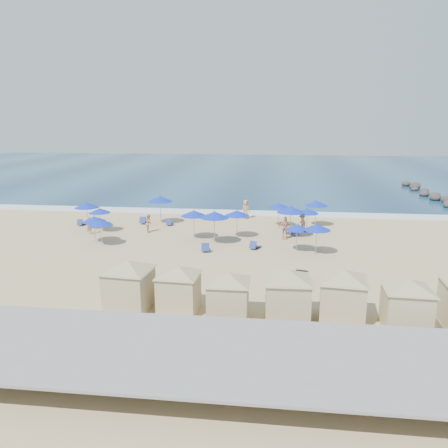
{
  "coord_description": "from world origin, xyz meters",
  "views": [
    {
      "loc": [
        4.3,
        -29.66,
        9.63
      ],
      "look_at": [
        0.43,
        3.0,
        1.77
      ],
      "focal_mm": 35.0,
      "sensor_mm": 36.0,
      "label": 1
    }
  ],
  "objects_px": {
    "umbrella_0": "(87,205)",
    "cabana_2": "(228,290)",
    "umbrella_9": "(307,211)",
    "beachgoer_0": "(89,225)",
    "rock_jetty": "(439,199)",
    "umbrella_12": "(316,203)",
    "cabana_1": "(179,283)",
    "umbrella_4": "(160,199)",
    "umbrella_10": "(291,209)",
    "cabana_3": "(288,289)",
    "cabana_0": "(129,279)",
    "umbrella_3": "(94,219)",
    "umbrella_7": "(237,213)",
    "umbrella_11": "(317,227)",
    "trash_bin": "(301,278)",
    "beachgoer_3": "(302,223)",
    "beachgoer_4": "(246,209)",
    "umbrella_5": "(194,213)",
    "cabana_4": "(343,289)",
    "beachgoer_2": "(285,228)",
    "umbrella_6": "(215,215)",
    "umbrella_1": "(100,222)",
    "cabana_5": "(407,298)",
    "umbrella_8": "(297,227)",
    "beachgoer_1": "(149,223)",
    "umbrella_2": "(100,211)",
    "umbrella_13": "(279,205)"
  },
  "relations": [
    {
      "from": "umbrella_0",
      "to": "cabana_2",
      "type": "bearing_deg",
      "value": -49.0
    },
    {
      "from": "umbrella_9",
      "to": "beachgoer_0",
      "type": "relative_size",
      "value": 1.47
    },
    {
      "from": "rock_jetty",
      "to": "umbrella_12",
      "type": "relative_size",
      "value": 10.73
    },
    {
      "from": "umbrella_9",
      "to": "cabana_1",
      "type": "bearing_deg",
      "value": -114.22
    },
    {
      "from": "umbrella_4",
      "to": "umbrella_10",
      "type": "height_order",
      "value": "umbrella_10"
    },
    {
      "from": "cabana_3",
      "to": "umbrella_12",
      "type": "xyz_separation_m",
      "value": [
        3.05,
        20.1,
        0.5
      ]
    },
    {
      "from": "rock_jetty",
      "to": "cabana_0",
      "type": "xyz_separation_m",
      "value": [
        -27.08,
        -34.13,
        1.31
      ]
    },
    {
      "from": "cabana_1",
      "to": "umbrella_10",
      "type": "bearing_deg",
      "value": 68.3
    },
    {
      "from": "umbrella_3",
      "to": "umbrella_7",
      "type": "bearing_deg",
      "value": 14.57
    },
    {
      "from": "umbrella_11",
      "to": "umbrella_10",
      "type": "bearing_deg",
      "value": 110.69
    },
    {
      "from": "cabana_3",
      "to": "trash_bin",
      "type": "bearing_deg",
      "value": 79.41
    },
    {
      "from": "trash_bin",
      "to": "cabana_2",
      "type": "bearing_deg",
      "value": -111.85
    },
    {
      "from": "beachgoer_3",
      "to": "beachgoer_4",
      "type": "relative_size",
      "value": 0.88
    },
    {
      "from": "umbrella_0",
      "to": "umbrella_5",
      "type": "relative_size",
      "value": 1.01
    },
    {
      "from": "umbrella_10",
      "to": "beachgoer_4",
      "type": "bearing_deg",
      "value": 122.3
    },
    {
      "from": "umbrella_10",
      "to": "beachgoer_0",
      "type": "height_order",
      "value": "umbrella_10"
    },
    {
      "from": "cabana_4",
      "to": "trash_bin",
      "type": "bearing_deg",
      "value": 109.49
    },
    {
      "from": "umbrella_5",
      "to": "beachgoer_2",
      "type": "height_order",
      "value": "umbrella_5"
    },
    {
      "from": "umbrella_6",
      "to": "cabana_0",
      "type": "bearing_deg",
      "value": -101.78
    },
    {
      "from": "trash_bin",
      "to": "umbrella_7",
      "type": "xyz_separation_m",
      "value": [
        -4.79,
        10.17,
        1.72
      ]
    },
    {
      "from": "cabana_4",
      "to": "umbrella_1",
      "type": "bearing_deg",
      "value": 146.13
    },
    {
      "from": "cabana_1",
      "to": "cabana_5",
      "type": "height_order",
      "value": "cabana_5"
    },
    {
      "from": "cabana_5",
      "to": "cabana_1",
      "type": "bearing_deg",
      "value": 175.66
    },
    {
      "from": "umbrella_8",
      "to": "umbrella_11",
      "type": "bearing_deg",
      "value": -19.49
    },
    {
      "from": "cabana_0",
      "to": "rock_jetty",
      "type": "bearing_deg",
      "value": 51.58
    },
    {
      "from": "beachgoer_1",
      "to": "beachgoer_3",
      "type": "xyz_separation_m",
      "value": [
        13.36,
        1.46,
        0.03
      ]
    },
    {
      "from": "umbrella_3",
      "to": "beachgoer_1",
      "type": "xyz_separation_m",
      "value": [
        3.34,
        3.81,
        -1.12
      ]
    },
    {
      "from": "cabana_2",
      "to": "beachgoer_4",
      "type": "xyz_separation_m",
      "value": [
        -0.72,
        22.76,
        -0.58
      ]
    },
    {
      "from": "cabana_0",
      "to": "umbrella_2",
      "type": "height_order",
      "value": "cabana_0"
    },
    {
      "from": "umbrella_0",
      "to": "umbrella_6",
      "type": "relative_size",
      "value": 0.92
    },
    {
      "from": "cabana_0",
      "to": "beachgoer_1",
      "type": "height_order",
      "value": "cabana_0"
    },
    {
      "from": "umbrella_6",
      "to": "umbrella_4",
      "type": "bearing_deg",
      "value": 133.7
    },
    {
      "from": "rock_jetty",
      "to": "beachgoer_1",
      "type": "height_order",
      "value": "beachgoer_1"
    },
    {
      "from": "umbrella_7",
      "to": "umbrella_10",
      "type": "relative_size",
      "value": 0.88
    },
    {
      "from": "umbrella_7",
      "to": "beachgoer_0",
      "type": "relative_size",
      "value": 1.55
    },
    {
      "from": "cabana_3",
      "to": "umbrella_13",
      "type": "bearing_deg",
      "value": 91.05
    },
    {
      "from": "beachgoer_4",
      "to": "cabana_0",
      "type": "bearing_deg",
      "value": -148.93
    },
    {
      "from": "beachgoer_4",
      "to": "umbrella_8",
      "type": "bearing_deg",
      "value": -114.5
    },
    {
      "from": "umbrella_5",
      "to": "umbrella_8",
      "type": "bearing_deg",
      "value": -17.51
    },
    {
      "from": "umbrella_11",
      "to": "umbrella_4",
      "type": "bearing_deg",
      "value": 149.29
    },
    {
      "from": "umbrella_3",
      "to": "beachgoer_1",
      "type": "bearing_deg",
      "value": 48.75
    },
    {
      "from": "umbrella_6",
      "to": "umbrella_7",
      "type": "xyz_separation_m",
      "value": [
        1.6,
        2.1,
        -0.27
      ]
    },
    {
      "from": "umbrella_7",
      "to": "umbrella_13",
      "type": "xyz_separation_m",
      "value": [
        3.48,
        4.39,
        -0.12
      ]
    },
    {
      "from": "cabana_0",
      "to": "umbrella_2",
      "type": "distance_m",
      "value": 17.26
    },
    {
      "from": "rock_jetty",
      "to": "umbrella_5",
      "type": "relative_size",
      "value": 10.67
    },
    {
      "from": "umbrella_5",
      "to": "cabana_5",
      "type": "bearing_deg",
      "value": -49.02
    },
    {
      "from": "umbrella_8",
      "to": "beachgoer_2",
      "type": "distance_m",
      "value": 3.63
    },
    {
      "from": "beachgoer_0",
      "to": "beachgoer_3",
      "type": "bearing_deg",
      "value": -49.72
    },
    {
      "from": "umbrella_2",
      "to": "umbrella_5",
      "type": "bearing_deg",
      "value": -8.71
    },
    {
      "from": "beachgoer_0",
      "to": "beachgoer_2",
      "type": "height_order",
      "value": "beachgoer_2"
    }
  ]
}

